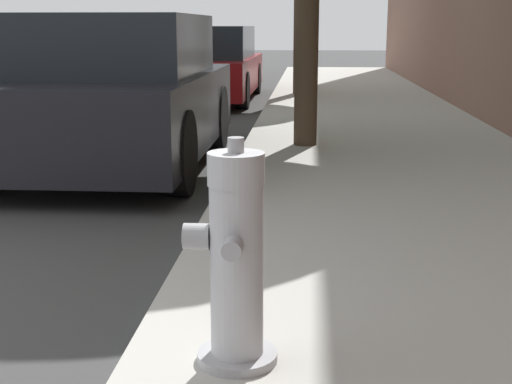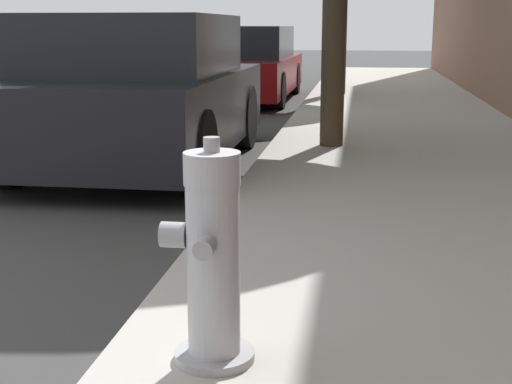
% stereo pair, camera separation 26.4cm
% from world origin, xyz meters
% --- Properties ---
extents(fire_hydrant, '(0.35, 0.35, 0.85)m').
position_xyz_m(fire_hydrant, '(2.39, 0.22, 0.53)').
color(fire_hydrant, '#97979C').
rests_on(fire_hydrant, sidewalk_slab).
extents(parked_car_near, '(1.88, 3.81, 1.48)m').
position_xyz_m(parked_car_near, '(0.75, 4.59, 0.72)').
color(parked_car_near, black).
rests_on(parked_car_near, ground_plane).
extents(parked_car_mid, '(1.82, 4.57, 1.37)m').
position_xyz_m(parked_car_mid, '(0.71, 11.17, 0.66)').
color(parked_car_mid, maroon).
rests_on(parked_car_mid, ground_plane).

